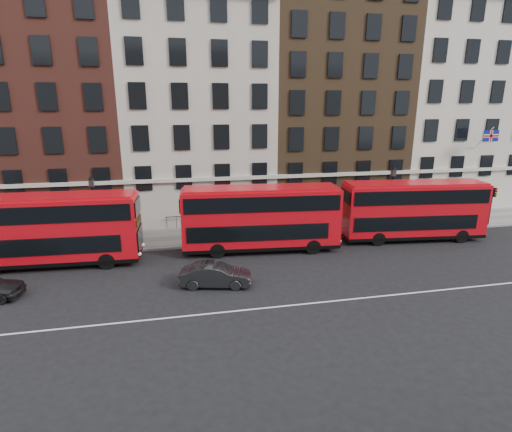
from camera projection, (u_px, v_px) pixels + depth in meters
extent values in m
plane|color=black|center=(224.00, 294.00, 22.21)|extent=(120.00, 120.00, 0.00)
cube|color=gray|center=(207.00, 235.00, 32.10)|extent=(80.00, 5.00, 0.15)
cube|color=gray|center=(210.00, 245.00, 29.74)|extent=(80.00, 0.30, 0.16)
cube|color=white|center=(229.00, 312.00, 20.33)|extent=(70.00, 0.12, 0.01)
cube|color=brown|center=(44.00, 95.00, 33.74)|extent=(12.80, 10.00, 22.00)
cube|color=#B1A99C|center=(197.00, 112.00, 36.64)|extent=(12.80, 10.00, 19.00)
cube|color=brown|center=(329.00, 101.00, 38.87)|extent=(12.80, 10.00, 21.00)
cube|color=beige|center=(444.00, 107.00, 41.50)|extent=(12.80, 10.00, 20.00)
cube|color=red|center=(49.00, 229.00, 25.58)|extent=(11.24, 3.19, 4.19)
cube|color=black|center=(53.00, 258.00, 26.11)|extent=(11.25, 3.23, 0.25)
cube|color=black|center=(45.00, 240.00, 25.73)|extent=(9.98, 3.21, 1.11)
cube|color=black|center=(46.00, 210.00, 25.24)|extent=(10.82, 3.26, 1.06)
cube|color=red|center=(44.00, 197.00, 25.01)|extent=(10.92, 2.96, 0.19)
cube|color=black|center=(140.00, 237.00, 26.64)|extent=(0.20, 2.33, 1.38)
cube|color=black|center=(139.00, 221.00, 26.33)|extent=(0.18, 2.02, 0.45)
cylinder|color=black|center=(107.00, 261.00, 25.51)|extent=(1.07, 0.35, 1.06)
cylinder|color=black|center=(114.00, 248.00, 27.77)|extent=(1.07, 0.35, 1.06)
cylinder|color=black|center=(9.00, 254.00, 26.76)|extent=(1.07, 0.35, 1.06)
cube|color=red|center=(261.00, 218.00, 28.31)|extent=(11.22, 3.58, 4.15)
cube|color=black|center=(261.00, 244.00, 28.83)|extent=(11.22, 3.62, 0.25)
cube|color=black|center=(256.00, 227.00, 28.46)|extent=(9.97, 3.56, 1.10)
cube|color=black|center=(261.00, 200.00, 27.96)|extent=(10.81, 3.63, 1.05)
cube|color=red|center=(261.00, 188.00, 27.74)|extent=(10.89, 3.35, 0.19)
cube|color=black|center=(336.00, 226.00, 29.15)|extent=(0.29, 2.31, 1.37)
cube|color=black|center=(337.00, 211.00, 28.84)|extent=(0.26, 2.00, 0.44)
cylinder|color=black|center=(313.00, 247.00, 28.10)|extent=(1.07, 0.39, 1.05)
cylinder|color=black|center=(305.00, 236.00, 30.35)|extent=(1.07, 0.39, 1.05)
cylinder|color=black|center=(217.00, 251.00, 27.34)|extent=(1.07, 0.39, 1.05)
cylinder|color=black|center=(217.00, 240.00, 29.60)|extent=(1.07, 0.39, 1.05)
cube|color=red|center=(413.00, 210.00, 30.66)|extent=(10.98, 3.65, 4.05)
cube|color=black|center=(410.00, 233.00, 31.17)|extent=(10.98, 3.69, 0.25)
cube|color=black|center=(408.00, 219.00, 30.82)|extent=(9.76, 3.61, 1.08)
cube|color=black|center=(415.00, 194.00, 30.32)|extent=(10.58, 3.69, 1.03)
cube|color=red|center=(416.00, 183.00, 30.10)|extent=(10.65, 3.42, 0.18)
cube|color=black|center=(478.00, 218.00, 31.40)|extent=(0.31, 2.25, 1.33)
cube|color=black|center=(480.00, 204.00, 31.11)|extent=(0.28, 1.95, 0.43)
cylinder|color=black|center=(461.00, 236.00, 30.40)|extent=(1.05, 0.39, 1.03)
cylinder|color=black|center=(445.00, 227.00, 32.61)|extent=(1.05, 0.39, 1.03)
cylinder|color=black|center=(378.00, 239.00, 29.76)|extent=(1.05, 0.39, 1.03)
cylinder|color=black|center=(367.00, 230.00, 31.97)|extent=(1.05, 0.39, 1.03)
imported|color=#232326|center=(216.00, 275.00, 23.07)|extent=(4.32, 2.25, 1.35)
cylinder|color=black|center=(95.00, 218.00, 28.14)|extent=(0.14, 0.14, 4.60)
cylinder|color=black|center=(98.00, 245.00, 28.68)|extent=(0.32, 0.32, 0.60)
cube|color=#262626|center=(91.00, 183.00, 27.45)|extent=(0.32, 0.32, 0.55)
cone|color=black|center=(91.00, 178.00, 27.36)|extent=(0.44, 0.44, 0.25)
cylinder|color=black|center=(391.00, 204.00, 32.29)|extent=(0.14, 0.14, 4.60)
cylinder|color=black|center=(388.00, 227.00, 32.83)|extent=(0.32, 0.32, 0.60)
cube|color=#262626|center=(394.00, 173.00, 31.61)|extent=(0.32, 0.32, 0.55)
cone|color=black|center=(394.00, 168.00, 31.51)|extent=(0.44, 0.44, 0.25)
cylinder|color=black|center=(490.00, 210.00, 34.25)|extent=(0.12, 0.12, 2.60)
cube|color=black|center=(494.00, 192.00, 33.68)|extent=(0.25, 0.30, 0.75)
sphere|color=red|center=(496.00, 190.00, 33.46)|extent=(0.14, 0.14, 0.14)
sphere|color=#0C9919|center=(495.00, 195.00, 33.58)|extent=(0.14, 0.14, 0.14)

